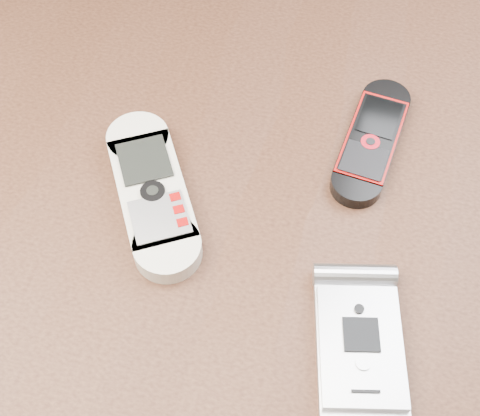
% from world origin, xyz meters
% --- Properties ---
extents(table, '(1.20, 0.80, 0.75)m').
position_xyz_m(table, '(0.00, 0.00, 0.64)').
color(table, black).
rests_on(table, ground).
extents(nokia_white, '(0.12, 0.16, 0.02)m').
position_xyz_m(nokia_white, '(-0.07, -0.00, 0.76)').
color(nokia_white, silver).
rests_on(nokia_white, table).
extents(nokia_black_red, '(0.06, 0.14, 0.01)m').
position_xyz_m(nokia_black_red, '(0.09, 0.09, 0.76)').
color(nokia_black_red, black).
rests_on(nokia_black_red, table).
extents(motorola_razr, '(0.08, 0.12, 0.02)m').
position_xyz_m(motorola_razr, '(0.11, -0.09, 0.76)').
color(motorola_razr, silver).
rests_on(motorola_razr, table).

